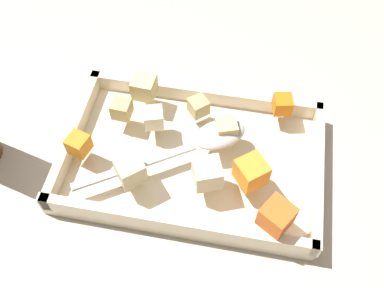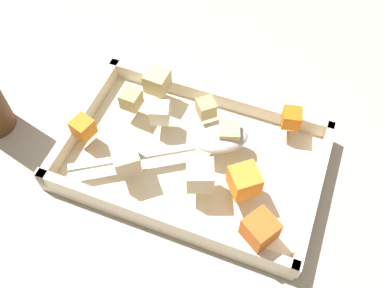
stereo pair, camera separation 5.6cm
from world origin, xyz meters
The scene contains 14 objects.
ground_plane centered at (0.00, 0.00, 0.00)m, with size 4.00×4.00×0.00m, color #BCB29E.
baking_dish centered at (0.00, -0.01, 0.01)m, with size 0.34×0.22×0.04m.
carrot_chunk_far_right centered at (-0.12, 0.07, 0.06)m, with size 0.03×0.03×0.03m, color orange.
carrot_chunk_corner_ne centered at (0.14, 0.02, 0.05)m, with size 0.03×0.03×0.03m, color orange.
carrot_chunk_near_spoon centered at (-0.11, -0.10, 0.05)m, with size 0.02×0.02×0.02m, color orange.
carrot_chunk_rim_edge centered at (-0.08, 0.02, 0.06)m, with size 0.03×0.03×0.03m, color orange.
potato_chunk_heap_side centered at (0.00, -0.07, 0.05)m, with size 0.02×0.02×0.02m, color tan.
potato_chunk_corner_sw centered at (0.08, -0.09, 0.06)m, with size 0.03×0.03×0.03m, color #E0CC89.
potato_chunk_front_center centered at (0.06, -0.04, 0.05)m, with size 0.03×0.03×0.03m, color beige.
potato_chunk_under_handle centered at (0.06, 0.04, 0.06)m, with size 0.03×0.03×0.03m, color beige.
potato_chunk_near_right centered at (-0.04, -0.04, 0.05)m, with size 0.03×0.03×0.03m, color #E0CC89.
potato_chunk_near_left centered at (0.10, -0.05, 0.05)m, with size 0.03×0.03×0.03m, color tan.
parsnip_chunk_mid_right centered at (-0.03, 0.03, 0.06)m, with size 0.03×0.03×0.03m, color beige.
serving_spoon centered at (-0.02, -0.03, 0.05)m, with size 0.21×0.15×0.02m.
Camera 2 is at (-0.11, 0.28, 0.52)m, focal length 40.31 mm.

